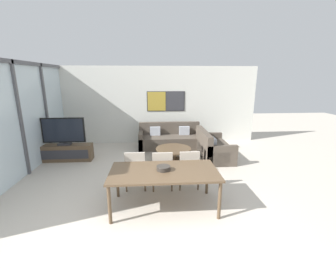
% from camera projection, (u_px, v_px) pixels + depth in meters
% --- Properties ---
extents(ground_plane, '(24.00, 24.00, 0.00)m').
position_uv_depth(ground_plane, '(160.00, 244.00, 3.33)').
color(ground_plane, beige).
extents(wall_back, '(7.58, 0.09, 2.80)m').
position_uv_depth(wall_back, '(155.00, 105.00, 8.28)').
color(wall_back, silver).
rests_on(wall_back, ground_plane).
extents(window_wall_left, '(0.07, 5.48, 2.80)m').
position_uv_depth(window_wall_left, '(19.00, 115.00, 5.37)').
color(window_wall_left, silver).
rests_on(window_wall_left, ground_plane).
extents(area_rug, '(2.28, 1.62, 0.01)m').
position_uv_depth(area_rug, '(173.00, 160.00, 6.72)').
color(area_rug, gray).
rests_on(area_rug, ground_plane).
extents(tv_console, '(1.52, 0.40, 0.48)m').
position_uv_depth(tv_console, '(66.00, 153.00, 6.64)').
color(tv_console, brown).
rests_on(tv_console, ground_plane).
extents(television, '(1.21, 0.20, 0.81)m').
position_uv_depth(television, '(63.00, 131.00, 6.48)').
color(television, '#2D2D33').
rests_on(television, tv_console).
extents(sofa_main, '(2.16, 0.85, 0.85)m').
position_uv_depth(sofa_main, '(170.00, 139.00, 7.91)').
color(sofa_main, '#51473D').
rests_on(sofa_main, ground_plane).
extents(sofa_side, '(0.85, 1.60, 0.85)m').
position_uv_depth(sofa_side, '(212.00, 149.00, 6.87)').
color(sofa_side, '#51473D').
rests_on(sofa_side, ground_plane).
extents(coffee_table, '(1.04, 1.04, 0.37)m').
position_uv_depth(coffee_table, '(173.00, 151.00, 6.65)').
color(coffee_table, brown).
rests_on(coffee_table, ground_plane).
extents(dining_table, '(1.98, 1.01, 0.74)m').
position_uv_depth(dining_table, '(164.00, 174.00, 4.13)').
color(dining_table, brown).
rests_on(dining_table, ground_plane).
extents(dining_chair_left, '(0.46, 0.46, 0.89)m').
position_uv_depth(dining_chair_left, '(135.00, 167.00, 4.86)').
color(dining_chair_left, '#B2A899').
rests_on(dining_chair_left, ground_plane).
extents(dining_chair_centre, '(0.46, 0.46, 0.89)m').
position_uv_depth(dining_chair_centre, '(162.00, 167.00, 4.86)').
color(dining_chair_centre, '#B2A899').
rests_on(dining_chair_centre, ground_plane).
extents(dining_chair_right, '(0.46, 0.46, 0.89)m').
position_uv_depth(dining_chair_right, '(189.00, 166.00, 4.92)').
color(dining_chair_right, '#B2A899').
rests_on(dining_chair_right, ground_plane).
extents(fruit_bowl, '(0.26, 0.26, 0.08)m').
position_uv_depth(fruit_bowl, '(163.00, 168.00, 4.13)').
color(fruit_bowl, '#332D28').
rests_on(fruit_bowl, dining_table).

